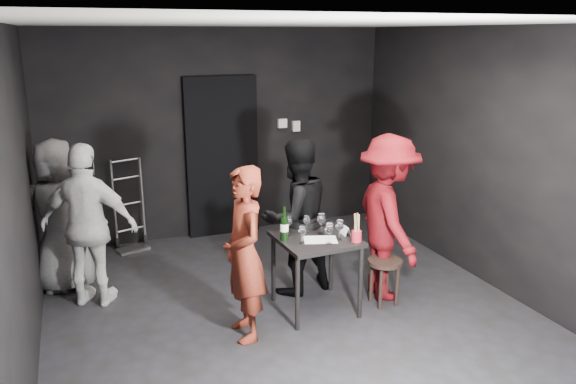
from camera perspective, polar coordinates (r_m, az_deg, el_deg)
name	(u,v)px	position (r m, az deg, el deg)	size (l,w,h in m)	color
floor	(290,312)	(5.59, 0.21, -12.12)	(4.50, 5.00, 0.02)	black
ceiling	(290,23)	(4.93, 0.24, 16.78)	(4.50, 5.00, 0.02)	silver
wall_back	(220,134)	(7.43, -6.91, 5.88)	(4.50, 0.04, 2.70)	black
wall_front	(470,292)	(3.04, 18.01, -9.65)	(4.50, 0.04, 2.70)	black
wall_left	(18,205)	(4.78, -25.75, -1.17)	(0.04, 5.00, 2.70)	black
wall_right	(490,159)	(6.26, 19.80, 3.19)	(0.04, 5.00, 2.70)	black
doorway	(222,157)	(7.43, -6.71, 3.53)	(0.95, 0.10, 2.10)	black
wallbox_upper	(282,123)	(7.62, -0.59, 7.01)	(0.12, 0.06, 0.12)	#B7B7B2
wallbox_lower	(296,126)	(7.70, 0.81, 6.72)	(0.10, 0.06, 0.14)	#B7B7B2
hand_truck	(131,232)	(7.33, -15.65, -3.94)	(0.38, 0.33, 1.15)	#B2B2B7
tasting_table	(316,247)	(5.40, 2.85, -5.57)	(0.72, 0.72, 0.75)	black
stool	(385,269)	(5.68, 9.80, -7.71)	(0.34, 0.34, 0.47)	black
server_red	(244,251)	(4.88, -4.47, -6.00)	(0.59, 0.39, 1.62)	maroon
woman_black	(296,211)	(5.71, 0.81, -1.94)	(0.85, 0.47, 1.75)	black
man_maroon	(388,208)	(5.66, 10.16, -1.63)	(1.22, 0.57, 1.89)	#600A0F
bystander_cream	(88,219)	(5.76, -19.62, -2.60)	(1.04, 0.50, 1.78)	silver
bystander_grey	(59,211)	(6.21, -22.23, -1.75)	(0.85, 0.46, 1.74)	slate
tasting_mat	(320,240)	(5.29, 3.30, -4.86)	(0.31, 0.21, 0.00)	white
wine_glass_a	(302,234)	(5.17, 1.46, -4.27)	(0.07, 0.07, 0.18)	white
wine_glass_b	(288,225)	(5.36, 0.01, -3.38)	(0.08, 0.08, 0.21)	white
wine_glass_c	(307,224)	(5.43, 1.90, -3.23)	(0.07, 0.07, 0.19)	white
wine_glass_d	(329,232)	(5.17, 4.21, -4.10)	(0.08, 0.08, 0.22)	white
wine_glass_e	(340,229)	(5.28, 5.26, -3.74)	(0.08, 0.08, 0.21)	white
wine_glass_f	(321,223)	(5.41, 3.40, -3.15)	(0.09, 0.09, 0.22)	white
wine_bottle	(284,227)	(5.24, -0.38, -3.62)	(0.08, 0.08, 0.32)	black
breadstick_cup	(357,228)	(5.24, 7.00, -3.66)	(0.09, 0.09, 0.29)	#B51E2D
reserved_card	(344,230)	(5.42, 5.73, -3.91)	(0.07, 0.12, 0.09)	white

